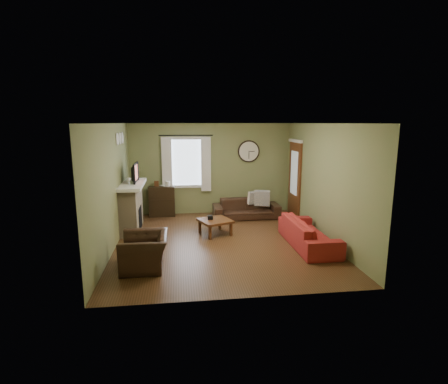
{
  "coord_description": "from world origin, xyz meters",
  "views": [
    {
      "loc": [
        -0.9,
        -7.4,
        2.61
      ],
      "look_at": [
        0.1,
        0.4,
        1.05
      ],
      "focal_mm": 28.0,
      "sensor_mm": 36.0,
      "label": 1
    }
  ],
  "objects": [
    {
      "name": "bookshelf",
      "position": [
        -1.42,
        2.4,
        0.43
      ],
      "size": [
        0.72,
        0.31,
        0.86
      ],
      "primitive_type": null,
      "color": "black",
      "rests_on": "floor"
    },
    {
      "name": "medallion_mid",
      "position": [
        -2.28,
        1.15,
        2.25
      ],
      "size": [
        0.28,
        0.28,
        0.03
      ],
      "primitive_type": "cylinder",
      "color": "white",
      "rests_on": "wall_left"
    },
    {
      "name": "coffee_table",
      "position": [
        -0.1,
        0.52,
        0.18
      ],
      "size": [
        0.89,
        0.89,
        0.36
      ],
      "primitive_type": null,
      "rotation": [
        0.0,
        0.0,
        0.38
      ],
      "color": "#4C2913",
      "rests_on": "floor"
    },
    {
      "name": "tv",
      "position": [
        -2.05,
        1.3,
        1.35
      ],
      "size": [
        0.08,
        0.6,
        0.35
      ],
      "primitive_type": "imported",
      "rotation": [
        0.0,
        0.0,
        1.57
      ],
      "color": "black",
      "rests_on": "mantel"
    },
    {
      "name": "wine_glass_b",
      "position": [
        -2.05,
        0.65,
        1.28
      ],
      "size": [
        0.07,
        0.07,
        0.19
      ],
      "primitive_type": null,
      "color": "white",
      "rests_on": "mantel"
    },
    {
      "name": "tissue_box",
      "position": [
        -0.21,
        0.56,
        0.4
      ],
      "size": [
        0.13,
        0.13,
        0.09
      ],
      "primitive_type": "cube",
      "rotation": [
        0.0,
        0.0,
        -0.04
      ],
      "color": "black",
      "rests_on": "coffee_table"
    },
    {
      "name": "medallion_left",
      "position": [
        -2.28,
        0.8,
        2.25
      ],
      "size": [
        0.28,
        0.28,
        0.03
      ],
      "primitive_type": "cylinder",
      "color": "white",
      "rests_on": "wall_left"
    },
    {
      "name": "wall_back",
      "position": [
        0.0,
        2.6,
        1.3
      ],
      "size": [
        4.6,
        0.0,
        2.6
      ],
      "primitive_type": "cube",
      "color": "#7A8451",
      "rests_on": "ground"
    },
    {
      "name": "sofa_red",
      "position": [
        1.82,
        -0.5,
        0.29
      ],
      "size": [
        0.77,
        1.96,
        0.57
      ],
      "primitive_type": "imported",
      "rotation": [
        0.0,
        0.0,
        1.57
      ],
      "color": "maroon",
      "rests_on": "floor"
    },
    {
      "name": "wall_right",
      "position": [
        2.3,
        0.0,
        1.3
      ],
      "size": [
        0.0,
        5.2,
        2.6
      ],
      "primitive_type": "cube",
      "color": "#7A8451",
      "rests_on": "ground"
    },
    {
      "name": "door",
      "position": [
        2.27,
        1.85,
        1.05
      ],
      "size": [
        0.05,
        0.9,
        2.1
      ],
      "primitive_type": "cube",
      "color": "#5F3017",
      "rests_on": "floor"
    },
    {
      "name": "curtain_left",
      "position": [
        -1.25,
        2.48,
        1.45
      ],
      "size": [
        0.28,
        0.04,
        1.55
      ],
      "primitive_type": "cube",
      "color": "white",
      "rests_on": "wall_back"
    },
    {
      "name": "curtain_rod",
      "position": [
        -0.7,
        2.48,
        2.27
      ],
      "size": [
        0.03,
        0.03,
        1.5
      ],
      "primitive_type": "cylinder",
      "color": "black",
      "rests_on": "wall_back"
    },
    {
      "name": "pillow_right",
      "position": [
        1.15,
        1.97,
        0.55
      ],
      "size": [
        0.37,
        0.22,
        0.35
      ],
      "primitive_type": "cube",
      "rotation": [
        0.0,
        0.0,
        0.33
      ],
      "color": "#9C9A9F",
      "rests_on": "sofa_brown"
    },
    {
      "name": "book",
      "position": [
        -1.42,
        2.4,
        0.96
      ],
      "size": [
        0.28,
        0.3,
        0.02
      ],
      "primitive_type": "imported",
      "rotation": [
        0.0,
        0.0,
        0.65
      ],
      "color": "#4C2913",
      "rests_on": "bookshelf"
    },
    {
      "name": "firebox",
      "position": [
        -1.91,
        1.15,
        0.3
      ],
      "size": [
        0.04,
        0.6,
        0.55
      ],
      "primitive_type": "cube",
      "color": "black",
      "rests_on": "fireplace"
    },
    {
      "name": "pillow_left",
      "position": [
        1.36,
        1.89,
        0.55
      ],
      "size": [
        0.45,
        0.26,
        0.43
      ],
      "primitive_type": "cube",
      "rotation": [
        0.0,
        0.0,
        -0.32
      ],
      "color": "#9C9A9F",
      "rests_on": "sofa_brown"
    },
    {
      "name": "wall_clock",
      "position": [
        1.1,
        2.55,
        1.8
      ],
      "size": [
        0.64,
        0.06,
        0.64
      ],
      "primitive_type": null,
      "color": "white",
      "rests_on": "wall_back"
    },
    {
      "name": "medallion_right",
      "position": [
        -2.28,
        1.5,
        2.25
      ],
      "size": [
        0.28,
        0.28,
        0.03
      ],
      "primitive_type": "cylinder",
      "color": "white",
      "rests_on": "wall_left"
    },
    {
      "name": "floor",
      "position": [
        0.0,
        0.0,
        0.0
      ],
      "size": [
        4.6,
        5.2,
        0.0
      ],
      "primitive_type": "cube",
      "color": "#4A2D19",
      "rests_on": "ground"
    },
    {
      "name": "mantel",
      "position": [
        -2.07,
        1.15,
        1.14
      ],
      "size": [
        0.58,
        1.6,
        0.08
      ],
      "primitive_type": "cube",
      "color": "white",
      "rests_on": "fireplace"
    },
    {
      "name": "tv_screen",
      "position": [
        -1.97,
        1.3,
        1.41
      ],
      "size": [
        0.02,
        0.62,
        0.36
      ],
      "primitive_type": "cube",
      "color": "#994C3F",
      "rests_on": "mantel"
    },
    {
      "name": "wall_left",
      "position": [
        -2.3,
        0.0,
        1.3
      ],
      "size": [
        0.0,
        5.2,
        2.6
      ],
      "primitive_type": "cube",
      "color": "#7A8451",
      "rests_on": "ground"
    },
    {
      "name": "curtain_right",
      "position": [
        -0.15,
        2.48,
        1.45
      ],
      "size": [
        0.28,
        0.04,
        1.55
      ],
      "primitive_type": "cube",
      "color": "white",
      "rests_on": "wall_back"
    },
    {
      "name": "sofa_brown",
      "position": [
        0.92,
        1.9,
        0.27
      ],
      "size": [
        1.83,
        0.72,
        0.54
      ],
      "primitive_type": "imported",
      "color": "black",
      "rests_on": "floor"
    },
    {
      "name": "window_pane",
      "position": [
        -0.7,
        2.58,
        1.5
      ],
      "size": [
        1.0,
        0.02,
        1.3
      ],
      "primitive_type": null,
      "color": "silver",
      "rests_on": "wall_back"
    },
    {
      "name": "wine_glass_a",
      "position": [
        -2.05,
        0.66,
        1.28
      ],
      "size": [
        0.07,
        0.07,
        0.2
      ],
      "primitive_type": null,
      "color": "white",
      "rests_on": "mantel"
    },
    {
      "name": "wall_front",
      "position": [
        0.0,
        -2.6,
        1.3
      ],
      "size": [
        4.6,
        0.0,
        2.6
      ],
      "primitive_type": "cube",
      "color": "#7A8451",
      "rests_on": "ground"
    },
    {
      "name": "ceiling",
      "position": [
        0.0,
        0.0,
        2.6
      ],
      "size": [
        4.6,
        5.2,
        0.0
      ],
      "primitive_type": "cube",
      "color": "white",
      "rests_on": "ground"
    },
    {
      "name": "armchair",
      "position": [
        -1.57,
        -1.23,
        0.31
      ],
      "size": [
        0.85,
        0.97,
        0.62
      ],
      "primitive_type": "imported",
      "rotation": [
        0.0,
        0.0,
        -1.56
      ],
      "color": "black",
      "rests_on": "floor"
    },
    {
      "name": "fireplace",
      "position": [
        -2.1,
        1.15,
        0.55
      ],
      "size": [
        0.4,
        1.4,
        1.1
      ],
      "primitive_type": "cube",
      "color": "tan",
      "rests_on": "floor"
    }
  ]
}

